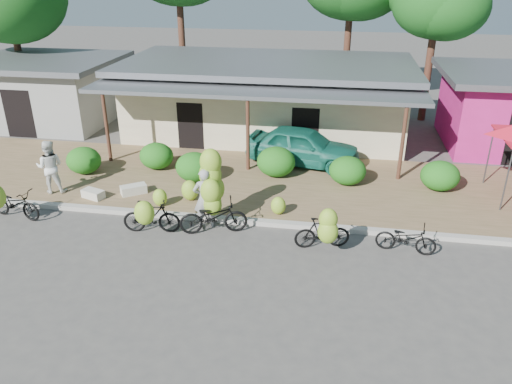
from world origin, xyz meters
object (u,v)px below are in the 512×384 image
at_px(vendor, 205,199).
at_px(sack_near, 134,189).
at_px(bike_far_left, 11,202).
at_px(bike_right, 324,231).
at_px(sack_far, 93,194).
at_px(bike_left, 150,216).
at_px(bike_far_right, 406,238).
at_px(teal_van, 303,146).
at_px(bike_center, 212,200).
at_px(bystander, 50,167).

bearing_deg(vendor, sack_near, -51.20).
distance_m(bike_far_left, sack_near, 3.79).
xyz_separation_m(bike_right, sack_far, (-7.79, 1.95, -0.38)).
relative_size(bike_right, vendor, 0.86).
relative_size(bike_left, bike_right, 1.08).
height_order(bike_left, bike_far_right, bike_left).
height_order(bike_far_right, teal_van, teal_van).
bearing_deg(sack_far, bike_left, -33.91).
bearing_deg(bike_left, sack_near, 25.87).
height_order(bike_left, vendor, vendor).
relative_size(bike_center, sack_far, 3.27).
bearing_deg(bike_far_right, bike_far_left, 98.15).
height_order(bike_center, teal_van, bike_center).
xyz_separation_m(sack_far, teal_van, (6.70, 4.29, 0.60)).
bearing_deg(bike_right, bike_far_right, -95.72).
bearing_deg(bike_center, bike_far_left, 77.75).
bearing_deg(bystander, teal_van, -168.55).
bearing_deg(bike_far_left, bike_right, -80.89).
bearing_deg(sack_near, sack_far, -155.44).
distance_m(bike_right, teal_van, 6.33).
bearing_deg(sack_far, sack_near, 24.56).
distance_m(bike_far_right, bystander, 11.76).
bearing_deg(bystander, bike_left, 139.56).
bearing_deg(bike_center, sack_far, 58.63).
height_order(bike_far_left, vendor, vendor).
xyz_separation_m(bike_center, sack_far, (-4.46, 1.19, -0.69)).
distance_m(bike_far_left, teal_van, 10.42).
xyz_separation_m(bike_right, vendor, (-3.59, 0.83, 0.30)).
distance_m(bike_far_right, sack_far, 10.17).
bearing_deg(bystander, sack_near, 171.94).
height_order(bike_far_right, bystander, bystander).
xyz_separation_m(bike_far_left, sack_far, (1.86, 1.65, -0.33)).
bearing_deg(sack_far, bike_far_right, -9.14).
height_order(bike_center, sack_far, bike_center).
relative_size(sack_near, bystander, 0.46).
relative_size(bike_far_left, sack_far, 2.57).
bearing_deg(vendor, bike_center, 141.24).
distance_m(bike_far_left, vendor, 6.10).
distance_m(sack_far, teal_van, 7.98).
bearing_deg(bystander, vendor, 152.13).
bearing_deg(bystander, bike_far_right, 156.26).
relative_size(sack_near, teal_van, 0.20).
bearing_deg(vendor, teal_van, -136.78).
relative_size(vendor, teal_van, 0.44).
height_order(bike_right, teal_van, teal_van).
bearing_deg(bike_far_left, bike_far_right, -78.94).
xyz_separation_m(bike_right, sack_near, (-6.58, 2.50, -0.37)).
xyz_separation_m(sack_far, bystander, (-1.56, 0.23, 0.79)).
xyz_separation_m(bike_left, bike_far_right, (7.31, 0.22, -0.17)).
distance_m(bike_far_left, bike_far_right, 11.90).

